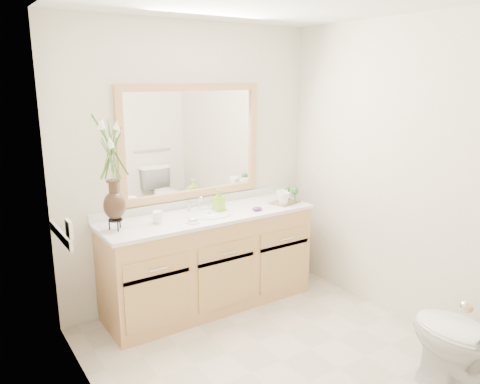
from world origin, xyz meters
TOP-DOWN VIEW (x-y plane):
  - floor at (0.00, 0.00)m, footprint 2.60×2.60m
  - wall_back at (0.00, 1.30)m, footprint 2.40×0.02m
  - wall_left at (-1.20, 0.00)m, footprint 0.02×2.60m
  - wall_right at (1.20, 0.00)m, footprint 0.02×2.60m
  - vanity at (0.00, 1.01)m, footprint 1.80×0.55m
  - counter at (0.00, 1.01)m, footprint 1.84×0.57m
  - sink at (0.00, 1.00)m, footprint 0.38×0.34m
  - mirror at (0.00, 1.28)m, footprint 1.32×0.04m
  - switch_plate at (-1.19, 0.76)m, footprint 0.02×0.12m
  - door at (-0.30, -1.29)m, footprint 0.80×0.03m
  - toilet at (0.70, -0.92)m, footprint 0.42×0.75m
  - flower_vase at (-0.79, 1.03)m, footprint 0.19×0.19m
  - tumbler at (-0.46, 1.01)m, footprint 0.07×0.07m
  - soap_dish at (-0.23, 0.86)m, footprint 0.11×0.11m
  - soap_bottle at (0.12, 1.05)m, footprint 0.08×0.08m
  - purple_dish at (0.39, 0.86)m, footprint 0.11×0.10m
  - tray at (0.75, 0.93)m, footprint 0.30×0.24m
  - mug_left at (0.69, 0.87)m, footprint 0.14×0.14m
  - mug_right at (0.75, 0.97)m, footprint 0.14×0.15m
  - goblet_front at (0.82, 0.87)m, footprint 0.06×0.06m
  - goblet_back at (0.82, 0.99)m, footprint 0.06×0.06m

SIDE VIEW (x-z plane):
  - floor at x=0.00m, z-range 0.00..0.00m
  - toilet at x=0.70m, z-range 0.00..0.74m
  - vanity at x=0.00m, z-range 0.00..0.80m
  - sink at x=0.00m, z-range 0.66..0.89m
  - counter at x=0.00m, z-range 0.80..0.83m
  - tray at x=0.75m, z-range 0.83..0.84m
  - soap_dish at x=-0.23m, z-range 0.82..0.86m
  - purple_dish at x=0.39m, z-range 0.83..0.86m
  - tumbler at x=-0.46m, z-range 0.83..0.92m
  - mug_right at x=0.75m, z-range 0.84..0.95m
  - mug_left at x=0.69m, z-range 0.84..0.95m
  - soap_bottle at x=0.12m, z-range 0.83..1.00m
  - goblet_back at x=0.82m, z-range 0.87..0.99m
  - goblet_front at x=0.82m, z-range 0.87..1.00m
  - switch_plate at x=-1.19m, z-range 0.92..1.04m
  - door at x=-0.30m, z-range 0.00..2.00m
  - wall_back at x=0.00m, z-range 0.00..2.40m
  - wall_left at x=-1.20m, z-range 0.00..2.40m
  - wall_right at x=1.20m, z-range 0.00..2.40m
  - flower_vase at x=-0.79m, z-range 0.97..1.76m
  - mirror at x=0.00m, z-range 0.92..1.89m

